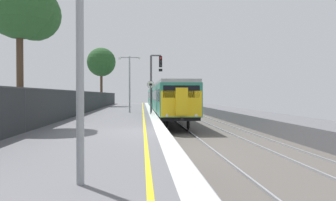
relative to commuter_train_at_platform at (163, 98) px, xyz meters
name	(u,v)px	position (x,y,z in m)	size (l,w,h in m)	color
ground	(212,145)	(0.54, -28.15, -1.88)	(17.40, 110.00, 1.21)	slate
commuter_train_at_platform	(163,98)	(0.00, 0.00, 0.00)	(2.83, 42.16, 3.81)	#2D846B
signal_gantry	(154,77)	(-1.48, -12.15, 1.96)	(1.10, 0.24, 5.18)	#47474C
speed_limit_sign	(151,93)	(-1.85, -14.81, 0.48)	(0.59, 0.08, 2.74)	#59595B
platform_lamp_near	(80,0)	(-3.68, -37.10, 2.02)	(2.00, 0.20, 5.57)	#93999E
platform_lamp_mid	(130,79)	(-3.68, -11.47, 1.77)	(2.00, 0.20, 5.09)	#93999E
platform_back_fence	(25,109)	(-7.55, -28.15, -0.26)	(0.07, 99.00, 1.93)	#282B2D
background_tree_left	(24,7)	(-8.37, -25.63, 4.67)	(3.64, 3.60, 7.86)	#473323
background_tree_centre	(101,63)	(-8.36, 6.80, 4.86)	(4.04, 4.04, 8.27)	#473323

